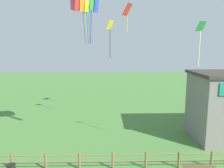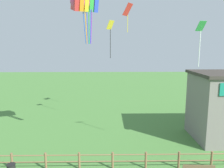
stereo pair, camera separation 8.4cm
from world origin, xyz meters
name	(u,v)px [view 1 (the left image)]	position (x,y,z in m)	size (l,w,h in m)	color
wooden_fence	(113,159)	(0.00, 6.42, 0.62)	(16.57, 0.14, 1.09)	brown
kite_rainbow_parafoil	(85,3)	(-1.82, 9.29, 10.39)	(2.31, 1.97, 3.40)	#E54C8C
kite_green_diamond	(200,36)	(5.45, 7.63, 8.12)	(0.60, 0.54, 2.79)	green
kite_yellow_diamond	(110,32)	(-0.05, 13.95, 8.77)	(0.74, 0.74, 3.33)	yellow
kite_red_diamond	(127,12)	(1.66, 15.92, 10.85)	(1.08, 1.15, 2.71)	red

